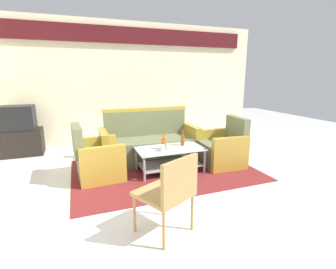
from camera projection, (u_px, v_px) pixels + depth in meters
The scene contains 13 objects.
ground_plane at pixel (181, 188), 3.55m from camera, with size 14.00×14.00×0.00m, color white.
wall_back at pixel (132, 80), 5.99m from camera, with size 6.52×0.19×2.80m.
rug at pixel (164, 170), 4.21m from camera, with size 2.98×2.04×0.01m, color maroon.
couch at pixel (149, 144), 4.68m from camera, with size 1.81×0.77×0.96m.
armchair_left at pixel (97, 160), 3.86m from camera, with size 0.74×0.80×0.85m.
armchair_right at pixel (223, 149), 4.43m from camera, with size 0.74×0.80×0.85m.
coffee_table at pixel (170, 156), 4.10m from camera, with size 1.10×0.60×0.40m.
bottle_orange at pixel (164, 143), 4.00m from camera, with size 0.08×0.08×0.25m.
bottle_brown at pixel (183, 139), 4.21m from camera, with size 0.06×0.06×0.28m.
cup at pixel (163, 148), 3.90m from camera, with size 0.08×0.08×0.10m, color silver.
tv_stand at pixel (21, 142), 4.99m from camera, with size 0.80×0.50×0.52m, color black.
television at pixel (18, 118), 4.88m from camera, with size 0.61×0.46×0.48m.
wicker_chair at pixel (170, 189), 2.41m from camera, with size 0.64×0.64×0.84m.
Camera 1 is at (-1.31, -3.00, 1.58)m, focal length 26.40 mm.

